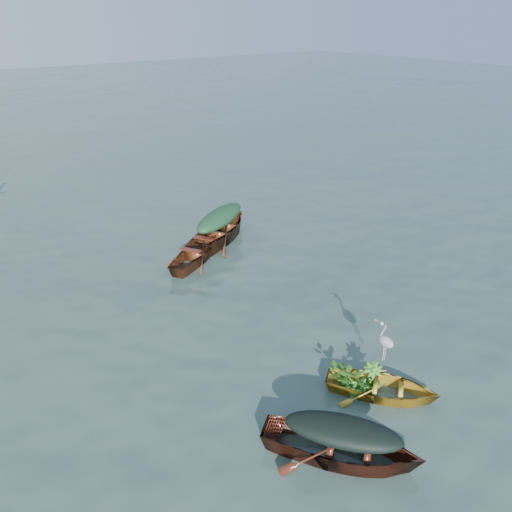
{
  "coord_description": "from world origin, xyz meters",
  "views": [
    {
      "loc": [
        -7.6,
        -9.45,
        7.31
      ],
      "look_at": [
        0.8,
        1.52,
        0.5
      ],
      "focal_mm": 35.0,
      "sensor_mm": 36.0,
      "label": 1
    }
  ],
  "objects_px": {
    "green_tarp_boat": "(221,241)",
    "open_wooden_boat": "(198,259)",
    "heron": "(385,347)",
    "yellow_dinghy": "(381,395)",
    "dark_covered_boat": "(340,458)"
  },
  "relations": [
    {
      "from": "yellow_dinghy",
      "to": "heron",
      "type": "xyz_separation_m",
      "value": [
        0.42,
        0.36,
        0.84
      ]
    },
    {
      "from": "open_wooden_boat",
      "to": "dark_covered_boat",
      "type": "bearing_deg",
      "value": 134.41
    },
    {
      "from": "green_tarp_boat",
      "to": "heron",
      "type": "bearing_deg",
      "value": 142.75
    },
    {
      "from": "heron",
      "to": "yellow_dinghy",
      "type": "bearing_deg",
      "value": -174.81
    },
    {
      "from": "dark_covered_boat",
      "to": "heron",
      "type": "bearing_deg",
      "value": -12.84
    },
    {
      "from": "yellow_dinghy",
      "to": "dark_covered_boat",
      "type": "xyz_separation_m",
      "value": [
        -1.89,
        -0.63,
        0.0
      ]
    },
    {
      "from": "yellow_dinghy",
      "to": "green_tarp_boat",
      "type": "bearing_deg",
      "value": 43.13
    },
    {
      "from": "heron",
      "to": "open_wooden_boat",
      "type": "bearing_deg",
      "value": 55.07
    },
    {
      "from": "yellow_dinghy",
      "to": "green_tarp_boat",
      "type": "xyz_separation_m",
      "value": [
        1.68,
        8.61,
        0.0
      ]
    },
    {
      "from": "heron",
      "to": "dark_covered_boat",
      "type": "bearing_deg",
      "value": 167.39
    },
    {
      "from": "green_tarp_boat",
      "to": "open_wooden_boat",
      "type": "relative_size",
      "value": 1.26
    },
    {
      "from": "open_wooden_boat",
      "to": "green_tarp_boat",
      "type": "bearing_deg",
      "value": -92.58
    },
    {
      "from": "heron",
      "to": "green_tarp_boat",
      "type": "bearing_deg",
      "value": 45.46
    },
    {
      "from": "open_wooden_boat",
      "to": "heron",
      "type": "height_order",
      "value": "heron"
    },
    {
      "from": "dark_covered_boat",
      "to": "open_wooden_boat",
      "type": "xyz_separation_m",
      "value": [
        2.19,
        8.48,
        0.0
      ]
    }
  ]
}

